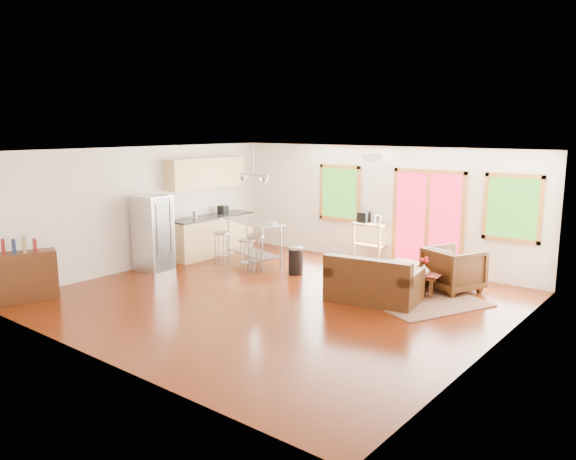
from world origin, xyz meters
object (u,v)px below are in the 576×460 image
Objects in this scene: loveseat at (373,283)px; ottoman at (402,274)px; armchair at (454,267)px; refrigerator at (153,233)px; coffee_table at (410,276)px; island at (254,234)px; kitchen_cart at (370,229)px; rug at (408,294)px.

loveseat is 1.26m from ottoman.
loveseat is 1.85× the size of armchair.
loveseat is at bearing 5.82° from refrigerator.
coffee_table is 1.21× the size of armchair.
island is (-3.43, 0.72, 0.35)m from loveseat.
armchair is (0.83, 1.52, 0.12)m from loveseat.
kitchen_cart reaches higher than armchair.
coffee_table is 3.72m from island.
refrigerator is (-5.57, -2.50, 0.35)m from armchair.
loveseat is 4.87m from refrigerator.
armchair is 0.54× the size of island.
refrigerator is 4.71m from kitchen_cart.
ottoman reaches higher than rug.
ottoman is at bearing 19.79° from refrigerator.
rug is at bearing 79.19° from armchair.
loveseat is at bearing -58.31° from kitchen_cart.
island is at bearing -138.14° from kitchen_cart.
coffee_table is 0.69× the size of refrigerator.
kitchen_cart reaches higher than coffee_table.
kitchen_cart is (-1.42, 1.18, 0.56)m from ottoman.
ottoman is 0.41× the size of refrigerator.
refrigerator is at bearing 46.99° from armchair.
kitchen_cart reaches higher than island.
rug is 3.80m from island.
island reaches higher than rug.
rug is at bearing -43.12° from kitchen_cart.
kitchen_cart is (-1.78, 1.59, 0.45)m from coffee_table.
coffee_table is 2.43m from kitchen_cart.
ottoman is 0.40× the size of island.
rug is 2.69× the size of armchair.
refrigerator is (-5.02, -1.83, 0.47)m from coffee_table.
armchair is at bearing 18.27° from refrigerator.
coffee_table is (-0.03, 0.11, 0.32)m from rug.
coffee_table is at bearing 14.14° from refrigerator.
refrigerator reaches higher than island.
armchair is at bearing 15.87° from ottoman.
refrigerator is (-4.74, -0.98, 0.47)m from loveseat.
refrigerator reaches higher than coffee_table.
coffee_table is at bearing 62.91° from loveseat.
island is 2.58m from kitchen_cart.
refrigerator reaches higher than loveseat.
loveseat is (-0.31, -0.74, 0.32)m from rug.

